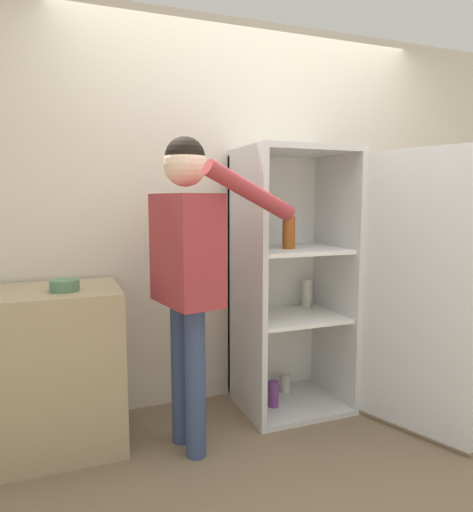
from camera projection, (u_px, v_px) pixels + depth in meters
name	position (u px, v px, depth m)	size (l,w,h in m)	color
ground_plane	(316.00, 460.00, 2.42)	(12.00, 12.00, 0.00)	#7A664C
wall_back	(247.00, 214.00, 3.17)	(7.00, 0.06, 2.55)	beige
refrigerator	(315.00, 283.00, 2.92)	(0.97, 1.22, 1.69)	silver
person	(188.00, 255.00, 2.41)	(0.72, 0.56, 1.70)	#384770
counter	(52.00, 369.00, 2.50)	(0.74, 0.57, 0.90)	tan
bowl	(65.00, 285.00, 2.40)	(0.15, 0.15, 0.06)	#517F5B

